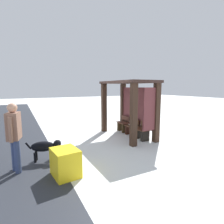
{
  "coord_description": "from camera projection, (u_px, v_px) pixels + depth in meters",
  "views": [
    {
      "loc": [
        6.32,
        -4.08,
        2.11
      ],
      "look_at": [
        0.11,
        -0.8,
        1.12
      ],
      "focal_mm": 28.46,
      "sensor_mm": 36.0,
      "label": 1
    }
  ],
  "objects": [
    {
      "name": "ground_plane",
      "position": [
        127.0,
        136.0,
        7.72
      ],
      "size": [
        60.0,
        60.0,
        0.0
      ],
      "primitive_type": "plane",
      "color": "silver"
    },
    {
      "name": "bus_shelter",
      "position": [
        131.0,
        100.0,
        7.5
      ],
      "size": [
        2.76,
        1.36,
        2.36
      ],
      "color": "#352319",
      "rests_on": "ground"
    },
    {
      "name": "bench_left_inside",
      "position": [
        123.0,
        125.0,
        8.43
      ],
      "size": [
        0.63,
        0.36,
        0.73
      ],
      "color": "#502C21",
      "rests_on": "ground"
    },
    {
      "name": "bench_center_inside",
      "position": [
        132.0,
        129.0,
        7.79
      ],
      "size": [
        0.63,
        0.38,
        0.71
      ],
      "color": "#4E3120",
      "rests_on": "ground"
    },
    {
      "name": "bench_right_inside",
      "position": [
        142.0,
        133.0,
        7.15
      ],
      "size": [
        0.63,
        0.41,
        0.72
      ],
      "color": "brown",
      "rests_on": "ground"
    },
    {
      "name": "person_walking",
      "position": [
        14.0,
        132.0,
        4.33
      ],
      "size": [
        0.6,
        0.35,
        1.73
      ],
      "color": "#8D624F",
      "rests_on": "ground"
    },
    {
      "name": "dog",
      "position": [
        45.0,
        147.0,
        5.07
      ],
      "size": [
        0.44,
        0.95,
        0.6
      ],
      "color": "black",
      "rests_on": "ground"
    },
    {
      "name": "grit_bin",
      "position": [
        65.0,
        163.0,
        4.22
      ],
      "size": [
        0.76,
        0.63,
        0.66
      ],
      "primitive_type": "cube",
      "rotation": [
        0.0,
        0.0,
        0.11
      ],
      "color": "yellow",
      "rests_on": "ground"
    }
  ]
}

